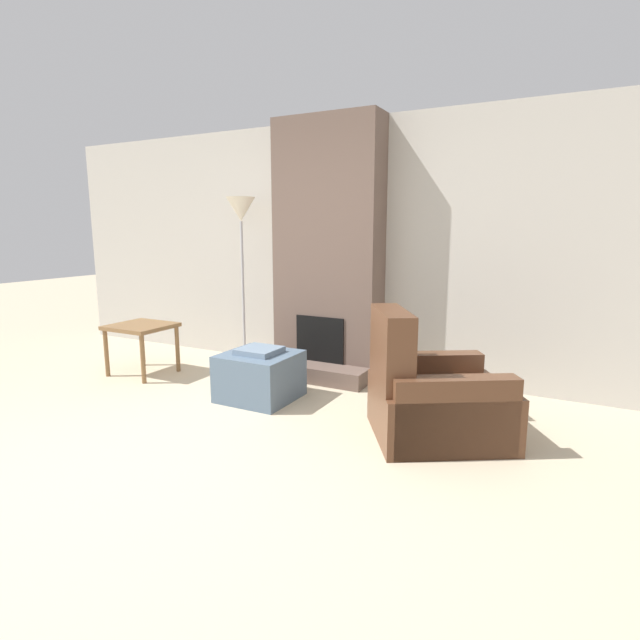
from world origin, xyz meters
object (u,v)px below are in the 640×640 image
at_px(armchair, 429,400).
at_px(floor_lamp_left, 241,221).
at_px(ottoman, 260,375).
at_px(side_table, 141,332).

xyz_separation_m(armchair, floor_lamp_left, (-2.39, 1.02, 1.31)).
bearing_deg(ottoman, armchair, -4.48).
bearing_deg(ottoman, side_table, 177.07).
bearing_deg(side_table, ottoman, -2.93).
bearing_deg(floor_lamp_left, armchair, -23.06).
bearing_deg(side_table, floor_lamp_left, 48.73).
distance_m(ottoman, floor_lamp_left, 1.83).
distance_m(armchair, floor_lamp_left, 2.91).
height_order(ottoman, armchair, armchair).
distance_m(ottoman, side_table, 1.55).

